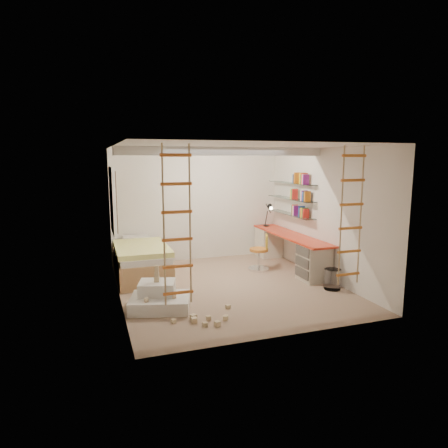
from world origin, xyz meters
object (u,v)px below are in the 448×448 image
object	(u,v)px
bed	(141,260)
play_platform	(159,298)
swivel_chair	(260,257)
desk	(289,249)

from	to	relation	value
bed	play_platform	xyz separation A→B (m)	(0.04, -1.90, -0.17)
swivel_chair	play_platform	distance (m)	2.88
bed	play_platform	distance (m)	1.91
bed	play_platform	size ratio (longest dim) A/B	1.83
play_platform	bed	bearing A→B (deg)	91.32
desk	bed	world-z (taller)	desk
swivel_chair	bed	bearing A→B (deg)	171.49
bed	swivel_chair	world-z (taller)	swivel_chair
bed	swivel_chair	bearing A→B (deg)	-8.51
desk	swivel_chair	distance (m)	0.72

